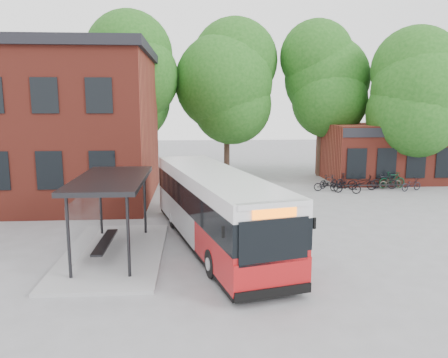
{
  "coord_description": "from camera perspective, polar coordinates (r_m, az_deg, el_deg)",
  "views": [
    {
      "loc": [
        -1.57,
        -16.42,
        5.42
      ],
      "look_at": [
        -0.18,
        3.39,
        2.0
      ],
      "focal_mm": 35.0,
      "sensor_mm": 36.0,
      "label": 1
    }
  ],
  "objects": [
    {
      "name": "bicycle_6",
      "position": [
        30.17,
        20.89,
        -0.42
      ],
      "size": [
        1.67,
        0.85,
        0.84
      ],
      "primitive_type": "imported",
      "rotation": [
        0.0,
        0.0,
        1.76
      ],
      "color": "#423D36",
      "rests_on": "ground"
    },
    {
      "name": "tree_0",
      "position": [
        32.72,
        -11.98,
        9.7
      ],
      "size": [
        7.92,
        7.92,
        11.0
      ],
      "primitive_type": null,
      "color": "#1B4E14",
      "rests_on": "ground"
    },
    {
      "name": "bus_shelter",
      "position": [
        16.19,
        -14.37,
        -4.74
      ],
      "size": [
        3.6,
        7.0,
        2.9
      ],
      "primitive_type": null,
      "color": "black",
      "rests_on": "ground"
    },
    {
      "name": "bicycle_4",
      "position": [
        29.2,
        17.59,
        -0.44
      ],
      "size": [
        1.9,
        0.92,
        0.95
      ],
      "primitive_type": "imported",
      "rotation": [
        0.0,
        0.0,
        1.41
      ],
      "color": "black",
      "rests_on": "ground"
    },
    {
      "name": "city_bus",
      "position": [
        16.94,
        -1.32,
        -3.86
      ],
      "size": [
        5.06,
        11.47,
        2.85
      ],
      "primitive_type": null,
      "rotation": [
        0.0,
        0.0,
        0.25
      ],
      "color": "#A81316",
      "rests_on": "ground"
    },
    {
      "name": "tree_1",
      "position": [
        33.52,
        0.37,
        9.39
      ],
      "size": [
        7.92,
        7.92,
        10.4
      ],
      "primitive_type": null,
      "color": "#1B4E14",
      "rests_on": "ground"
    },
    {
      "name": "bike_rail",
      "position": [
        29.04,
        17.98,
        -1.09
      ],
      "size": [
        5.2,
        0.1,
        0.38
      ],
      "primitive_type": null,
      "color": "black",
      "rests_on": "ground"
    },
    {
      "name": "shop_row",
      "position": [
        34.81,
        24.46,
        3.26
      ],
      "size": [
        14.0,
        6.2,
        4.0
      ],
      "primitive_type": null,
      "color": "maroon",
      "rests_on": "ground"
    },
    {
      "name": "tree_3",
      "position": [
        31.95,
        23.32,
        7.58
      ],
      "size": [
        7.04,
        7.04,
        9.28
      ],
      "primitive_type": null,
      "color": "#1B4E14",
      "rests_on": "ground"
    },
    {
      "name": "bicycle_1",
      "position": [
        29.12,
        13.5,
        -0.32
      ],
      "size": [
        1.55,
        1.02,
        0.91
      ],
      "primitive_type": "imported",
      "rotation": [
        0.0,
        0.0,
        2.0
      ],
      "color": "black",
      "rests_on": "ground"
    },
    {
      "name": "bicycle_2",
      "position": [
        27.86,
        15.79,
        -0.92
      ],
      "size": [
        1.74,
        1.17,
        0.86
      ],
      "primitive_type": "imported",
      "rotation": [
        0.0,
        0.0,
        1.17
      ],
      "color": "black",
      "rests_on": "ground"
    },
    {
      "name": "ground",
      "position": [
        17.36,
        1.38,
        -8.42
      ],
      "size": [
        100.0,
        100.0,
        0.0
      ],
      "primitive_type": "plane",
      "color": "gray"
    },
    {
      "name": "bicycle_5",
      "position": [
        30.05,
        20.2,
        -0.29
      ],
      "size": [
        1.68,
        0.83,
        0.97
      ],
      "primitive_type": "imported",
      "rotation": [
        0.0,
        0.0,
        1.33
      ],
      "color": "black",
      "rests_on": "ground"
    },
    {
      "name": "tree_2",
      "position": [
        33.81,
        12.6,
        9.67
      ],
      "size": [
        7.92,
        7.92,
        11.0
      ],
      "primitive_type": null,
      "color": "#1B4E14",
      "rests_on": "ground"
    },
    {
      "name": "bicycle_0",
      "position": [
        28.16,
        13.2,
        -0.76
      ],
      "size": [
        1.6,
        0.8,
        0.8
      ],
      "primitive_type": "imported",
      "rotation": [
        0.0,
        0.0,
        1.39
      ],
      "color": "black",
      "rests_on": "ground"
    },
    {
      "name": "bicycle_extra_0",
      "position": [
        29.93,
        23.25,
        -0.65
      ],
      "size": [
        1.68,
        1.09,
        0.83
      ],
      "primitive_type": "imported",
      "rotation": [
        0.0,
        0.0,
        1.94
      ],
      "color": "black",
      "rests_on": "ground"
    },
    {
      "name": "bicycle_7",
      "position": [
        30.31,
        21.09,
        -0.13
      ],
      "size": [
        1.89,
        0.73,
        1.11
      ],
      "primitive_type": "imported",
      "rotation": [
        0.0,
        0.0,
        1.69
      ],
      "color": "#08311D",
      "rests_on": "ground"
    },
    {
      "name": "bicycle_3",
      "position": [
        29.57,
        15.67,
        -0.19
      ],
      "size": [
        1.71,
        0.97,
        0.99
      ],
      "primitive_type": "imported",
      "rotation": [
        0.0,
        0.0,
        1.9
      ],
      "color": "black",
      "rests_on": "ground"
    }
  ]
}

